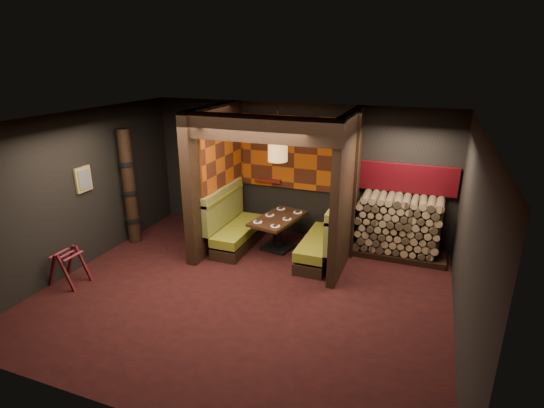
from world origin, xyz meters
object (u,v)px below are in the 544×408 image
at_px(dining_table, 278,228).
at_px(pendant_lamp, 278,149).
at_px(booth_bench_right, 324,241).
at_px(booth_bench_left, 234,228).
at_px(luggage_rack, 68,266).
at_px(totem_column, 129,188).
at_px(firewood_stack, 402,227).

height_order(dining_table, pendant_lamp, pendant_lamp).
bearing_deg(dining_table, booth_bench_right, -11.02).
distance_m(booth_bench_left, luggage_rack, 3.14).
bearing_deg(booth_bench_right, booth_bench_left, 180.00).
bearing_deg(totem_column, booth_bench_left, 14.75).
bearing_deg(luggage_rack, firewood_stack, 30.67).
relative_size(booth_bench_left, luggage_rack, 2.38).
bearing_deg(booth_bench_left, firewood_stack, 12.17).
distance_m(pendant_lamp, totem_column, 3.19).
relative_size(luggage_rack, totem_column, 0.28).
height_order(luggage_rack, firewood_stack, firewood_stack).
xyz_separation_m(booth_bench_left, booth_bench_right, (1.89, 0.00, 0.00)).
height_order(booth_bench_left, pendant_lamp, pendant_lamp).
relative_size(booth_bench_left, dining_table, 1.14).
height_order(pendant_lamp, firewood_stack, pendant_lamp).
height_order(luggage_rack, totem_column, totem_column).
bearing_deg(booth_bench_right, firewood_stack, 27.35).
distance_m(dining_table, totem_column, 3.16).
bearing_deg(luggage_rack, booth_bench_right, 31.77).
relative_size(booth_bench_left, pendant_lamp, 1.60).
bearing_deg(dining_table, firewood_stack, 12.10).
distance_m(booth_bench_right, firewood_stack, 1.54).
height_order(booth_bench_right, totem_column, totem_column).
relative_size(pendant_lamp, firewood_stack, 0.58).
height_order(booth_bench_right, luggage_rack, booth_bench_right).
height_order(booth_bench_left, luggage_rack, booth_bench_left).
height_order(booth_bench_right, dining_table, booth_bench_right).
bearing_deg(booth_bench_right, dining_table, 168.98).
xyz_separation_m(booth_bench_right, dining_table, (-1.00, 0.20, 0.05)).
height_order(booth_bench_left, dining_table, booth_bench_left).
xyz_separation_m(booth_bench_left, luggage_rack, (-2.01, -2.42, -0.07)).
height_order(booth_bench_right, firewood_stack, firewood_stack).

